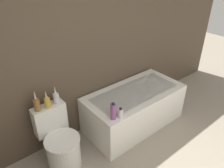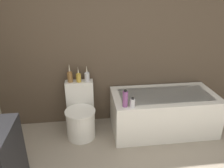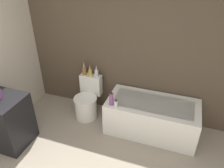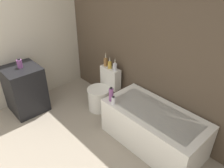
{
  "view_description": "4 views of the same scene",
  "coord_description": "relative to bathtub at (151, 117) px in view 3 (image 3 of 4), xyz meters",
  "views": [
    {
      "loc": [
        -1.09,
        0.05,
        2.24
      ],
      "look_at": [
        0.21,
        1.65,
        1.03
      ],
      "focal_mm": 35.0,
      "sensor_mm": 36.0,
      "label": 1
    },
    {
      "loc": [
        -0.27,
        -0.76,
        1.93
      ],
      "look_at": [
        0.04,
        1.73,
        0.84
      ],
      "focal_mm": 35.0,
      "sensor_mm": 36.0,
      "label": 2
    },
    {
      "loc": [
        1.12,
        -1.01,
        2.63
      ],
      "look_at": [
        0.18,
        1.69,
        0.91
      ],
      "focal_mm": 35.0,
      "sensor_mm": 36.0,
      "label": 3
    },
    {
      "loc": [
        2.17,
        -0.17,
        2.44
      ],
      "look_at": [
        0.16,
        1.66,
        0.82
      ],
      "focal_mm": 35.0,
      "sensor_mm": 36.0,
      "label": 4
    }
  ],
  "objects": [
    {
      "name": "vanity_counter",
      "position": [
        -2.05,
        -0.99,
        0.12
      ],
      "size": [
        0.61,
        0.57,
        0.83
      ],
      "color": "black",
      "rests_on": "ground"
    },
    {
      "name": "vase_bronze",
      "position": [
        -1.07,
        0.24,
        0.52
      ],
      "size": [
        0.07,
        0.07,
        0.23
      ],
      "color": "silver",
      "rests_on": "toilet"
    },
    {
      "name": "vase_gold",
      "position": [
        -1.31,
        0.24,
        0.53
      ],
      "size": [
        0.07,
        0.07,
        0.27
      ],
      "color": "olive",
      "rests_on": "toilet"
    },
    {
      "name": "wall_back_tiled",
      "position": [
        -0.81,
        0.41,
        1.01
      ],
      "size": [
        6.4,
        0.06,
        2.6
      ],
      "color": "brown",
      "rests_on": "ground_plane"
    },
    {
      "name": "shampoo_bottle_short",
      "position": [
        -0.53,
        -0.3,
        0.34
      ],
      "size": [
        0.06,
        0.06,
        0.13
      ],
      "color": "silver",
      "rests_on": "bathtub"
    },
    {
      "name": "toilet",
      "position": [
        -1.19,
        0.04,
        0.01
      ],
      "size": [
        0.42,
        0.56,
        0.73
      ],
      "color": "white",
      "rests_on": "ground"
    },
    {
      "name": "vase_silver",
      "position": [
        -1.19,
        0.23,
        0.52
      ],
      "size": [
        0.07,
        0.07,
        0.22
      ],
      "color": "gold",
      "rests_on": "toilet"
    },
    {
      "name": "shampoo_bottle_tall",
      "position": [
        -0.61,
        -0.26,
        0.39
      ],
      "size": [
        0.07,
        0.07,
        0.22
      ],
      "color": "#8C4C8C",
      "rests_on": "bathtub"
    },
    {
      "name": "bathtub",
      "position": [
        0.0,
        0.0,
        0.0
      ],
      "size": [
        1.47,
        0.72,
        0.57
      ],
      "color": "white",
      "rests_on": "ground"
    }
  ]
}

